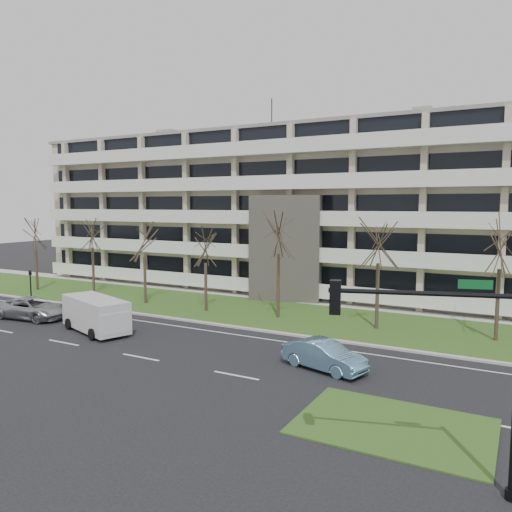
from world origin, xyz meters
The scene contains 19 objects.
ground centered at (0.00, 0.00, 0.00)m, with size 160.00×160.00×0.00m, color black.
grass_verge centered at (0.00, 13.00, 0.03)m, with size 90.00×10.00×0.06m, color #31541C.
curb centered at (0.00, 8.00, 0.06)m, with size 90.00×0.35×0.12m, color #B2B2AD.
sidewalk centered at (0.00, 18.50, 0.04)m, with size 90.00×2.00×0.08m, color #B2B2AD.
grass_median centered at (14.00, -2.00, 0.03)m, with size 7.00×5.00×0.06m, color #31541C.
lane_edge_line centered at (0.00, 6.50, 0.01)m, with size 90.00×0.12×0.01m, color white.
apartment_building centered at (-0.01, 25.32, 7.61)m, with size 60.50×15.10×18.75m.
silver_pickup centered at (-13.08, 3.33, 0.77)m, with size 2.55×5.54×1.54m, color #A2A5A9.
blue_sedan centered at (9.40, 2.86, 0.73)m, with size 1.54×4.43×1.46m, color #71A2C5.
white_van centered at (-6.17, 2.77, 1.33)m, with size 6.08×3.86×2.22m.
traffic_signal centered at (16.30, -5.54, 4.00)m, with size 5.14×1.79×6.18m.
pedestrian_signal centered at (-18.65, 7.41, 1.72)m, with size 0.30×0.27×2.71m.
tree_0 centered at (-23.07, 11.47, 5.85)m, with size 3.76×3.76×7.52m.
tree_1 centered at (-16.92, 12.75, 5.93)m, with size 3.81×3.81×7.63m.
tree_2 centered at (-9.65, 11.49, 5.43)m, with size 3.49×3.49×6.99m.
tree_3 centered at (-3.48, 11.34, 5.21)m, with size 3.35×3.35×6.71m.
tree_4 centered at (2.38, 12.02, 6.54)m, with size 4.20×4.20×8.40m.
tree_5 centered at (9.55, 12.15, 6.10)m, with size 3.92×3.92×7.85m.
tree_6 centered at (16.66, 12.71, 6.10)m, with size 3.92×3.92×7.84m.
Camera 1 is at (17.99, -20.03, 8.23)m, focal length 35.00 mm.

